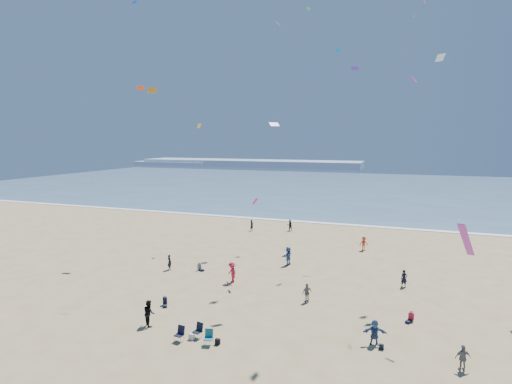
% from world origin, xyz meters
% --- Properties ---
extents(ocean, '(220.00, 100.00, 0.06)m').
position_xyz_m(ocean, '(0.00, 95.00, 0.03)').
color(ocean, '#476B84').
rests_on(ocean, ground).
extents(surf_line, '(220.00, 1.20, 0.08)m').
position_xyz_m(surf_line, '(0.00, 45.00, 0.04)').
color(surf_line, white).
rests_on(surf_line, ground).
extents(headland_far, '(110.00, 20.00, 3.20)m').
position_xyz_m(headland_far, '(-60.00, 170.00, 1.60)').
color(headland_far, '#7A8EA8').
rests_on(headland_far, ground).
extents(headland_near, '(40.00, 14.00, 2.00)m').
position_xyz_m(headland_near, '(-100.00, 165.00, 1.00)').
color(headland_near, '#7A8EA8').
rests_on(headland_near, ground).
extents(standing_flyers, '(37.61, 44.98, 1.94)m').
position_xyz_m(standing_flyers, '(1.86, 15.49, 0.86)').
color(standing_flyers, '#B61A35').
rests_on(standing_flyers, ground).
extents(seated_group, '(20.65, 25.03, 0.84)m').
position_xyz_m(seated_group, '(0.78, 6.39, 0.42)').
color(seated_group, white).
rests_on(seated_group, ground).
extents(chair_cluster, '(2.70, 1.50, 1.00)m').
position_xyz_m(chair_cluster, '(-1.20, 5.21, 0.50)').
color(chair_cluster, black).
rests_on(chair_cluster, ground).
extents(white_tote, '(0.35, 0.20, 0.40)m').
position_xyz_m(white_tote, '(-1.54, 5.39, 0.20)').
color(white_tote, silver).
rests_on(white_tote, ground).
extents(black_backpack, '(0.30, 0.22, 0.38)m').
position_xyz_m(black_backpack, '(0.34, 5.38, 0.19)').
color(black_backpack, black).
rests_on(black_backpack, ground).
extents(navy_bag, '(0.28, 0.18, 0.34)m').
position_xyz_m(navy_bag, '(10.20, 8.29, 0.17)').
color(navy_bag, black).
rests_on(navy_bag, ground).
extents(kites_aloft, '(37.20, 39.98, 25.85)m').
position_xyz_m(kites_aloft, '(9.57, 13.52, 14.80)').
color(kites_aloft, '#E34217').
rests_on(kites_aloft, ground).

